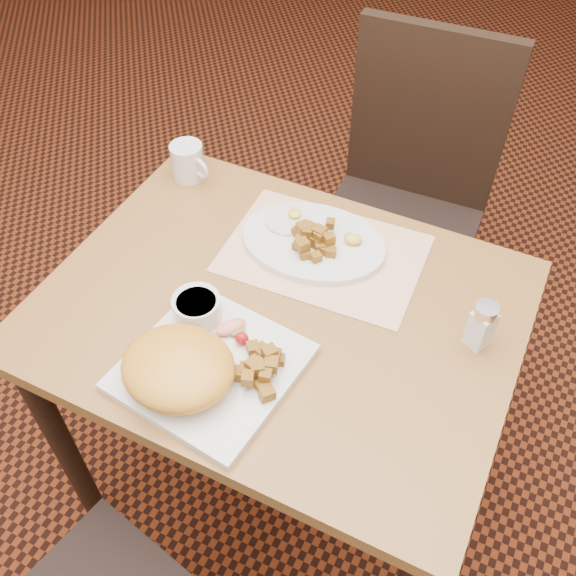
{
  "coord_description": "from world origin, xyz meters",
  "views": [
    {
      "loc": [
        0.37,
        -0.71,
        1.68
      ],
      "look_at": [
        0.02,
        -0.01,
        0.82
      ],
      "focal_mm": 40.0,
      "sensor_mm": 36.0,
      "label": 1
    }
  ],
  "objects_px": {
    "chair_far": "(407,194)",
    "coffee_mug": "(188,162)",
    "salt_shaker": "(482,325)",
    "plate_square": "(211,367)",
    "plate_oval": "(313,242)",
    "table": "(279,340)"
  },
  "relations": [
    {
      "from": "plate_oval",
      "to": "table",
      "type": "bearing_deg",
      "value": -87.12
    },
    {
      "from": "chair_far",
      "to": "salt_shaker",
      "type": "relative_size",
      "value": 9.7
    },
    {
      "from": "chair_far",
      "to": "plate_oval",
      "type": "height_order",
      "value": "chair_far"
    },
    {
      "from": "chair_far",
      "to": "table",
      "type": "bearing_deg",
      "value": 83.21
    },
    {
      "from": "table",
      "to": "coffee_mug",
      "type": "relative_size",
      "value": 8.51
    },
    {
      "from": "table",
      "to": "plate_square",
      "type": "height_order",
      "value": "plate_square"
    },
    {
      "from": "chair_far",
      "to": "plate_oval",
      "type": "bearing_deg",
      "value": 80.6
    },
    {
      "from": "table",
      "to": "coffee_mug",
      "type": "height_order",
      "value": "coffee_mug"
    },
    {
      "from": "plate_square",
      "to": "plate_oval",
      "type": "height_order",
      "value": "plate_oval"
    },
    {
      "from": "table",
      "to": "salt_shaker",
      "type": "xyz_separation_m",
      "value": [
        0.36,
        0.08,
        0.16
      ]
    },
    {
      "from": "plate_square",
      "to": "salt_shaker",
      "type": "xyz_separation_m",
      "value": [
        0.4,
        0.27,
        0.04
      ]
    },
    {
      "from": "plate_square",
      "to": "table",
      "type": "bearing_deg",
      "value": 78.17
    },
    {
      "from": "plate_square",
      "to": "coffee_mug",
      "type": "distance_m",
      "value": 0.56
    },
    {
      "from": "coffee_mug",
      "to": "salt_shaker",
      "type": "bearing_deg",
      "value": -14.38
    },
    {
      "from": "table",
      "to": "plate_square",
      "type": "distance_m",
      "value": 0.22
    },
    {
      "from": "chair_far",
      "to": "coffee_mug",
      "type": "distance_m",
      "value": 0.64
    },
    {
      "from": "table",
      "to": "plate_square",
      "type": "relative_size",
      "value": 3.21
    },
    {
      "from": "plate_oval",
      "to": "salt_shaker",
      "type": "xyz_separation_m",
      "value": [
        0.37,
        -0.1,
        0.04
      ]
    },
    {
      "from": "plate_square",
      "to": "coffee_mug",
      "type": "relative_size",
      "value": 2.65
    },
    {
      "from": "coffee_mug",
      "to": "chair_far",
      "type": "bearing_deg",
      "value": 44.93
    },
    {
      "from": "salt_shaker",
      "to": "coffee_mug",
      "type": "xyz_separation_m",
      "value": [
        -0.73,
        0.19,
        -0.01
      ]
    },
    {
      "from": "plate_square",
      "to": "salt_shaker",
      "type": "relative_size",
      "value": 2.8
    }
  ]
}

